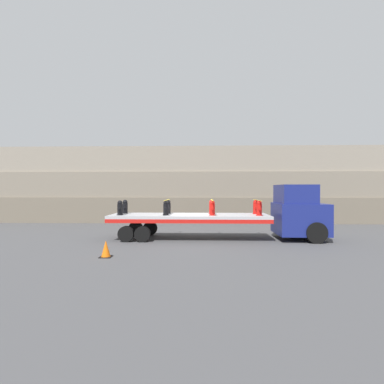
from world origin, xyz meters
name	(u,v)px	position (x,y,z in m)	size (l,w,h in m)	color
ground_plane	(189,239)	(0.00, 0.00, 0.00)	(120.00, 120.00, 0.00)	#474749
rock_cliff	(194,185)	(0.00, 8.70, 3.07)	(60.00, 3.30, 6.13)	#706656
truck_cab	(300,212)	(5.98, 0.00, 1.45)	(2.54, 2.67, 2.94)	navy
flatbed_trailer	(180,219)	(-0.53, 0.00, 1.08)	(8.56, 2.51, 1.32)	#B2B2B7
fire_hydrant_black_near_0	(120,208)	(-3.68, -0.53, 1.70)	(0.35, 0.57, 0.78)	black
fire_hydrant_black_far_0	(125,207)	(-3.68, 0.53, 1.70)	(0.35, 0.57, 0.78)	black
fire_hydrant_black_near_1	(166,208)	(-1.23, -0.53, 1.70)	(0.35, 0.57, 0.78)	black
fire_hydrant_black_far_1	(168,207)	(-1.23, 0.53, 1.70)	(0.35, 0.57, 0.78)	black
fire_hydrant_red_near_2	(212,208)	(1.23, -0.53, 1.70)	(0.35, 0.57, 0.78)	red
fire_hydrant_red_far_2	(212,207)	(1.23, 0.53, 1.70)	(0.35, 0.57, 0.78)	red
fire_hydrant_red_near_3	(259,208)	(3.68, -0.53, 1.70)	(0.35, 0.57, 0.78)	red
fire_hydrant_red_far_3	(256,207)	(3.68, 0.53, 1.70)	(0.35, 0.57, 0.78)	red
cargo_strap_rear	(167,200)	(-1.23, 0.00, 2.11)	(0.05, 2.60, 0.01)	yellow
cargo_strap_middle	(212,200)	(1.23, 0.00, 2.11)	(0.05, 2.60, 0.01)	yellow
cargo_strap_front	(257,200)	(3.68, 0.00, 2.11)	(0.05, 2.60, 0.01)	yellow
traffic_cone	(106,249)	(-3.13, -4.54, 0.33)	(0.47, 0.47, 0.67)	black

